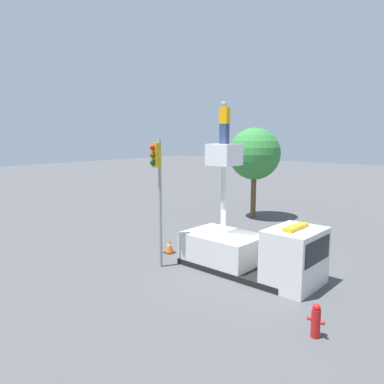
% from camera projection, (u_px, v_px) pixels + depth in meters
% --- Properties ---
extents(ground_plane, '(120.00, 120.00, 0.00)m').
position_uv_depth(ground_plane, '(239.00, 270.00, 15.97)').
color(ground_plane, '#4C4C4F').
extents(bucket_truck, '(5.92, 2.42, 5.32)m').
position_uv_depth(bucket_truck, '(250.00, 249.00, 15.47)').
color(bucket_truck, black).
rests_on(bucket_truck, ground).
extents(worker, '(0.40, 0.26, 1.75)m').
position_uv_depth(worker, '(224.00, 123.00, 15.60)').
color(worker, navy).
rests_on(worker, bucket_truck).
extents(traffic_light_pole, '(0.34, 0.57, 5.53)m').
position_uv_depth(traffic_light_pole, '(157.00, 178.00, 15.66)').
color(traffic_light_pole, gray).
rests_on(traffic_light_pole, ground).
extents(fire_hydrant, '(0.50, 0.26, 1.01)m').
position_uv_depth(fire_hydrant, '(316.00, 321.00, 10.61)').
color(fire_hydrant, red).
rests_on(fire_hydrant, ground).
extents(traffic_cone_rear, '(0.45, 0.45, 0.71)m').
position_uv_depth(traffic_cone_rear, '(170.00, 246.00, 18.18)').
color(traffic_cone_rear, black).
rests_on(traffic_cone_rear, ground).
extents(tree_right_bg, '(3.49, 3.49, 6.15)m').
position_uv_depth(tree_right_bg, '(254.00, 154.00, 25.15)').
color(tree_right_bg, brown).
rests_on(tree_right_bg, ground).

